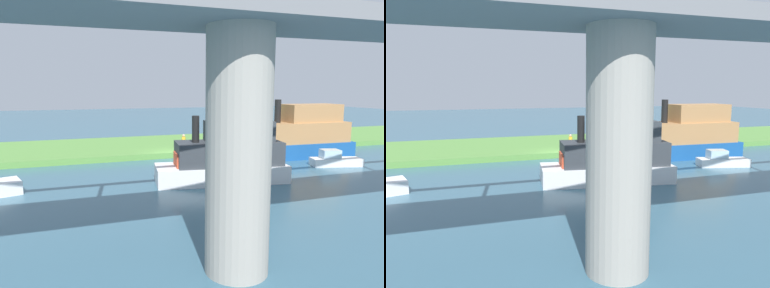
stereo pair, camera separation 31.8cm
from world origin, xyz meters
The scene contains 9 objects.
ground_plane centered at (0.00, 0.00, 0.00)m, with size 160.00×160.00×0.00m, color #386075.
grassy_bank centered at (0.00, -6.00, 0.25)m, with size 80.00×12.00×0.50m, color #5B9342.
bridge_pylon centered at (3.55, 19.96, 4.02)m, with size 2.14×2.14×8.05m, color #9E998E.
bridge_span centered at (3.55, 19.95, 8.54)m, with size 70.89×4.30×3.25m.
person_on_bank centered at (-1.51, -1.54, 1.20)m, with size 0.51×0.51×1.39m.
mooring_post centered at (-8.35, -1.56, 1.03)m, with size 0.20×0.20×1.07m, color brown.
motorboat_red centered at (-1.07, 8.87, 1.63)m, with size 8.94×4.16×4.39m.
houseboat_blue centered at (-11.34, 7.20, 0.47)m, with size 4.15×2.35×1.31m.
riverboat_paddlewheel centered at (-11.12, 2.88, 1.91)m, with size 10.19×3.71×5.15m.
Camera 1 is at (8.77, 30.43, 6.14)m, focal length 34.15 mm.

